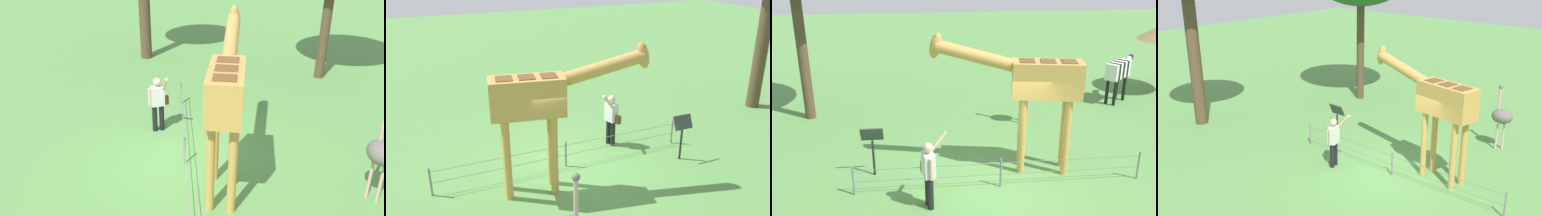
% 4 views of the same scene
% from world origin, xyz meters
% --- Properties ---
extents(ground_plane, '(60.00, 60.00, 0.00)m').
position_xyz_m(ground_plane, '(0.00, 0.00, 0.00)').
color(ground_plane, '#568E47').
extents(giraffe, '(3.82, 1.18, 3.60)m').
position_xyz_m(giraffe, '(-0.93, -0.77, 2.33)').
color(giraffe, '#C69347').
rests_on(giraffe, ground_plane).
extents(visitor, '(0.63, 0.57, 1.73)m').
position_xyz_m(visitor, '(1.75, 0.73, 0.90)').
color(visitor, black).
rests_on(visitor, ground_plane).
extents(zebra, '(1.57, 1.41, 1.66)m').
position_xyz_m(zebra, '(-5.51, -5.59, 1.16)').
color(zebra, black).
rests_on(zebra, ground_plane).
extents(ostrich, '(0.70, 0.56, 2.25)m').
position_xyz_m(ostrich, '(-1.59, -3.90, 1.18)').
color(ostrich, '#CC9E93').
rests_on(ostrich, ground_plane).
extents(info_sign, '(0.56, 0.21, 1.32)m').
position_xyz_m(info_sign, '(3.10, -0.88, 0.95)').
color(info_sign, black).
rests_on(info_sign, ground_plane).
extents(wire_fence, '(7.05, 0.05, 0.75)m').
position_xyz_m(wire_fence, '(0.00, 0.06, 0.40)').
color(wire_fence, slate).
rests_on(wire_fence, ground_plane).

